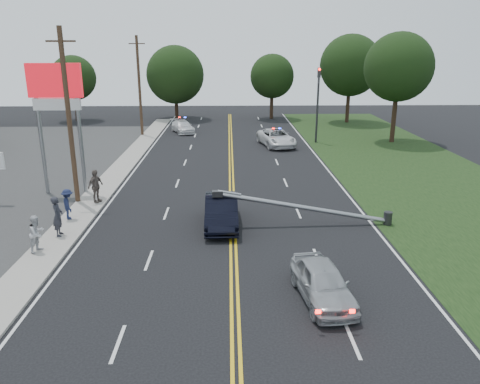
{
  "coord_description": "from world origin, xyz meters",
  "views": [
    {
      "loc": [
        -0.18,
        -14.68,
        8.91
      ],
      "look_at": [
        0.39,
        8.47,
        1.7
      ],
      "focal_mm": 35.0,
      "sensor_mm": 36.0,
      "label": 1
    }
  ],
  "objects_px": {
    "crashed_sedan": "(221,211)",
    "emergency_a": "(276,138)",
    "utility_pole_mid": "(69,118)",
    "bystander_c": "(68,204)",
    "waiting_sedan": "(322,282)",
    "emergency_b": "(183,127)",
    "utility_pole_far": "(139,86)",
    "fallen_streetlight": "(314,209)",
    "traffic_signal": "(318,99)",
    "bystander_d": "(96,186)",
    "pylon_sign": "(56,98)",
    "bystander_a": "(58,216)",
    "bystander_b": "(37,233)"
  },
  "relations": [
    {
      "from": "utility_pole_far",
      "to": "bystander_b",
      "type": "xyz_separation_m",
      "value": [
        0.46,
        -29.17,
        -4.12
      ]
    },
    {
      "from": "crashed_sedan",
      "to": "emergency_a",
      "type": "distance_m",
      "value": 20.93
    },
    {
      "from": "emergency_a",
      "to": "bystander_d",
      "type": "height_order",
      "value": "bystander_d"
    },
    {
      "from": "waiting_sedan",
      "to": "emergency_a",
      "type": "xyz_separation_m",
      "value": [
        1.08,
        27.93,
        0.07
      ]
    },
    {
      "from": "pylon_sign",
      "to": "fallen_streetlight",
      "type": "distance_m",
      "value": 16.66
    },
    {
      "from": "bystander_d",
      "to": "pylon_sign",
      "type": "bearing_deg",
      "value": 76.01
    },
    {
      "from": "utility_pole_mid",
      "to": "bystander_c",
      "type": "xyz_separation_m",
      "value": [
        0.49,
        -3.03,
        -4.14
      ]
    },
    {
      "from": "fallen_streetlight",
      "to": "waiting_sedan",
      "type": "bearing_deg",
      "value": -97.48
    },
    {
      "from": "traffic_signal",
      "to": "crashed_sedan",
      "type": "xyz_separation_m",
      "value": [
        -8.88,
        -21.9,
        -3.42
      ]
    },
    {
      "from": "pylon_sign",
      "to": "emergency_b",
      "type": "relative_size",
      "value": 1.82
    },
    {
      "from": "bystander_c",
      "to": "pylon_sign",
      "type": "bearing_deg",
      "value": -6.89
    },
    {
      "from": "utility_pole_far",
      "to": "waiting_sedan",
      "type": "relative_size",
      "value": 2.44
    },
    {
      "from": "pylon_sign",
      "to": "fallen_streetlight",
      "type": "bearing_deg",
      "value": -22.22
    },
    {
      "from": "bystander_b",
      "to": "utility_pole_mid",
      "type": "bearing_deg",
      "value": 21.57
    },
    {
      "from": "bystander_d",
      "to": "waiting_sedan",
      "type": "bearing_deg",
      "value": -107.15
    },
    {
      "from": "utility_pole_mid",
      "to": "bystander_c",
      "type": "bearing_deg",
      "value": -80.92
    },
    {
      "from": "emergency_a",
      "to": "bystander_a",
      "type": "relative_size",
      "value": 2.81
    },
    {
      "from": "emergency_a",
      "to": "bystander_c",
      "type": "relative_size",
      "value": 3.36
    },
    {
      "from": "emergency_b",
      "to": "traffic_signal",
      "type": "bearing_deg",
      "value": -44.2
    },
    {
      "from": "traffic_signal",
      "to": "waiting_sedan",
      "type": "distance_m",
      "value": 30.11
    },
    {
      "from": "traffic_signal",
      "to": "fallen_streetlight",
      "type": "bearing_deg",
      "value": -100.59
    },
    {
      "from": "bystander_c",
      "to": "bystander_b",
      "type": "bearing_deg",
      "value": 153.21
    },
    {
      "from": "bystander_d",
      "to": "traffic_signal",
      "type": "bearing_deg",
      "value": -13.9
    },
    {
      "from": "bystander_a",
      "to": "bystander_b",
      "type": "bearing_deg",
      "value": 163.69
    },
    {
      "from": "pylon_sign",
      "to": "crashed_sedan",
      "type": "distance_m",
      "value": 12.67
    },
    {
      "from": "bystander_b",
      "to": "waiting_sedan",
      "type": "bearing_deg",
      "value": -91.89
    },
    {
      "from": "utility_pole_mid",
      "to": "emergency_b",
      "type": "xyz_separation_m",
      "value": [
        4.04,
        23.82,
        -4.45
      ]
    },
    {
      "from": "crashed_sedan",
      "to": "bystander_a",
      "type": "height_order",
      "value": "bystander_a"
    },
    {
      "from": "traffic_signal",
      "to": "bystander_a",
      "type": "xyz_separation_m",
      "value": [
        -16.75,
        -23.31,
        -3.1
      ]
    },
    {
      "from": "bystander_a",
      "to": "bystander_c",
      "type": "distance_m",
      "value": 2.3
    },
    {
      "from": "crashed_sedan",
      "to": "emergency_a",
      "type": "height_order",
      "value": "crashed_sedan"
    },
    {
      "from": "traffic_signal",
      "to": "emergency_b",
      "type": "relative_size",
      "value": 1.6
    },
    {
      "from": "pylon_sign",
      "to": "bystander_c",
      "type": "height_order",
      "value": "pylon_sign"
    },
    {
      "from": "utility_pole_mid",
      "to": "crashed_sedan",
      "type": "xyz_separation_m",
      "value": [
        8.62,
        -3.9,
        -4.3
      ]
    },
    {
      "from": "utility_pole_mid",
      "to": "emergency_a",
      "type": "height_order",
      "value": "utility_pole_mid"
    },
    {
      "from": "bystander_c",
      "to": "fallen_streetlight",
      "type": "bearing_deg",
      "value": -120.69
    },
    {
      "from": "emergency_b",
      "to": "bystander_c",
      "type": "xyz_separation_m",
      "value": [
        -3.56,
        -26.86,
        0.3
      ]
    },
    {
      "from": "bystander_b",
      "to": "bystander_c",
      "type": "relative_size",
      "value": 1.03
    },
    {
      "from": "pylon_sign",
      "to": "bystander_a",
      "type": "height_order",
      "value": "pylon_sign"
    },
    {
      "from": "utility_pole_far",
      "to": "emergency_b",
      "type": "bearing_deg",
      "value": 24.28
    },
    {
      "from": "utility_pole_mid",
      "to": "bystander_b",
      "type": "relative_size",
      "value": 5.89
    },
    {
      "from": "utility_pole_far",
      "to": "bystander_d",
      "type": "relative_size",
      "value": 5.09
    },
    {
      "from": "fallen_streetlight",
      "to": "utility_pole_mid",
      "type": "bearing_deg",
      "value": 163.36
    },
    {
      "from": "utility_pole_mid",
      "to": "bystander_d",
      "type": "height_order",
      "value": "utility_pole_mid"
    },
    {
      "from": "utility_pole_mid",
      "to": "crashed_sedan",
      "type": "relative_size",
      "value": 2.11
    },
    {
      "from": "pylon_sign",
      "to": "utility_pole_mid",
      "type": "xyz_separation_m",
      "value": [
        1.3,
        -2.0,
        -0.91
      ]
    },
    {
      "from": "utility_pole_mid",
      "to": "traffic_signal",
      "type": "bearing_deg",
      "value": 45.8
    },
    {
      "from": "utility_pole_mid",
      "to": "utility_pole_far",
      "type": "xyz_separation_m",
      "value": [
        0.0,
        22.0,
        0.0
      ]
    },
    {
      "from": "utility_pole_mid",
      "to": "utility_pole_far",
      "type": "relative_size",
      "value": 1.0
    },
    {
      "from": "waiting_sedan",
      "to": "emergency_b",
      "type": "distance_m",
      "value": 36.27
    }
  ]
}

